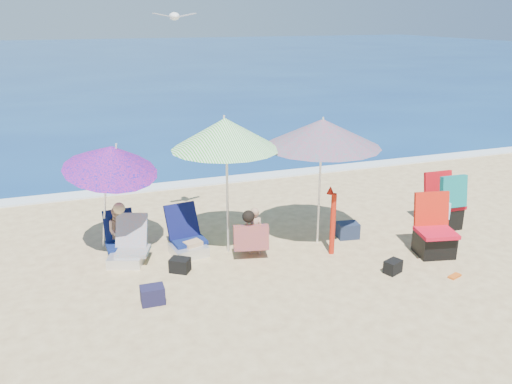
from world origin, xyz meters
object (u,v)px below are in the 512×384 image
object	(u,v)px
person_left	(119,230)
seagull	(174,16)
person_center	(252,233)
umbrella_blue	(111,158)
furled_umbrella	(332,217)
chair_navy	(187,241)
umbrella_striped	(225,134)
chair_rainbow	(129,250)
camp_chair_right	(444,208)
camp_chair_left	(434,237)
umbrella_turquoise	(322,133)

from	to	relation	value
person_left	seagull	world-z (taller)	seagull
person_center	umbrella_blue	bearing A→B (deg)	159.22
furled_umbrella	chair_navy	distance (m)	2.46
umbrella_striped	chair_rainbow	xyz separation A→B (m)	(-1.62, 0.14, -1.83)
umbrella_blue	person_center	bearing A→B (deg)	-20.78
chair_rainbow	seagull	world-z (taller)	seagull
umbrella_blue	furled_umbrella	xyz separation A→B (m)	(3.35, -1.13, -1.02)
camp_chair_right	person_center	xyz separation A→B (m)	(-3.78, 0.03, 0.02)
chair_rainbow	person_left	bearing A→B (deg)	103.86
camp_chair_left	umbrella_striped	bearing A→B (deg)	158.08
chair_rainbow	camp_chair_right	distance (m)	5.75
chair_navy	camp_chair_right	size ratio (longest dim) A/B	0.77
camp_chair_left	camp_chair_right	size ratio (longest dim) A/B	0.96
umbrella_turquoise	furled_umbrella	xyz separation A→B (m)	(0.03, -0.43, -1.33)
person_center	seagull	xyz separation A→B (m)	(-0.93, 0.99, 3.38)
umbrella_striped	seagull	xyz separation A→B (m)	(-0.59, 0.65, 1.76)
person_left	umbrella_striped	bearing A→B (deg)	-17.44
chair_navy	camp_chair_left	size ratio (longest dim) A/B	0.80
umbrella_turquoise	furled_umbrella	bearing A→B (deg)	-86.11
furled_umbrella	person_center	bearing A→B (deg)	165.14
person_center	person_left	size ratio (longest dim) A/B	0.93
chair_rainbow	seagull	distance (m)	3.77
umbrella_blue	person_left	bearing A→B (deg)	72.02
umbrella_blue	camp_chair_left	xyz separation A→B (m)	(4.94, -1.74, -1.36)
furled_umbrella	chair_navy	xyz separation A→B (m)	(-2.26, 0.85, -0.44)
chair_navy	chair_rainbow	size ratio (longest dim) A/B	1.02
camp_chair_right	person_left	world-z (taller)	camp_chair_right
umbrella_striped	camp_chair_right	world-z (taller)	umbrella_striped
umbrella_turquoise	chair_navy	world-z (taller)	umbrella_turquoise
umbrella_turquoise	chair_navy	size ratio (longest dim) A/B	2.79
person_left	seagull	bearing A→B (deg)	5.60
umbrella_striped	chair_navy	world-z (taller)	umbrella_striped
chair_navy	camp_chair_right	xyz separation A→B (m)	(4.77, -0.55, 0.18)
chair_rainbow	furled_umbrella	bearing A→B (deg)	-14.25
umbrella_striped	person_left	size ratio (longest dim) A/B	2.57
umbrella_turquoise	umbrella_blue	world-z (taller)	umbrella_turquoise
camp_chair_left	seagull	distance (m)	5.49
chair_navy	chair_rainbow	xyz separation A→B (m)	(-0.96, -0.03, -0.01)
umbrella_turquoise	furled_umbrella	world-z (taller)	umbrella_turquoise
furled_umbrella	camp_chair_right	size ratio (longest dim) A/B	1.09
umbrella_striped	umbrella_blue	size ratio (longest dim) A/B	1.14
umbrella_striped	furled_umbrella	distance (m)	2.23
umbrella_blue	person_center	world-z (taller)	umbrella_blue
chair_navy	person_left	bearing A→B (deg)	161.00
umbrella_turquoise	chair_rainbow	world-z (taller)	umbrella_turquoise
umbrella_striped	seagull	world-z (taller)	seagull
furled_umbrella	chair_navy	bearing A→B (deg)	159.43
umbrella_striped	camp_chair_left	size ratio (longest dim) A/B	2.25
chair_navy	person_center	bearing A→B (deg)	-27.34
umbrella_turquoise	chair_navy	bearing A→B (deg)	169.45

